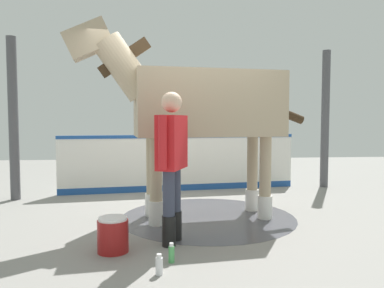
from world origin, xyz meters
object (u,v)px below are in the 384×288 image
(handler, at_px, (172,157))
(wash_bucket, at_px, (113,235))
(bottle_spray, at_px, (171,253))
(horse, at_px, (199,107))
(bottle_shampoo, at_px, (159,265))

(handler, relative_size, wash_bucket, 4.60)
(wash_bucket, height_order, bottle_spray, wash_bucket)
(wash_bucket, xyz_separation_m, bottle_spray, (-0.59, 0.34, -0.09))
(handler, bearing_deg, bottle_spray, -71.95)
(horse, xyz_separation_m, bottle_shampoo, (0.56, 1.88, -1.45))
(horse, xyz_separation_m, bottle_spray, (0.45, 1.61, -1.45))
(wash_bucket, relative_size, bottle_shampoo, 1.95)
(horse, distance_m, handler, 1.26)
(handler, bearing_deg, bottle_shampoo, -78.99)
(handler, distance_m, bottle_spray, 1.05)
(handler, distance_m, wash_bucket, 1.02)
(horse, height_order, handler, horse)
(handler, relative_size, bottle_shampoo, 8.97)
(handler, relative_size, bottle_spray, 8.78)
(bottle_spray, bearing_deg, bottle_shampoo, 66.58)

